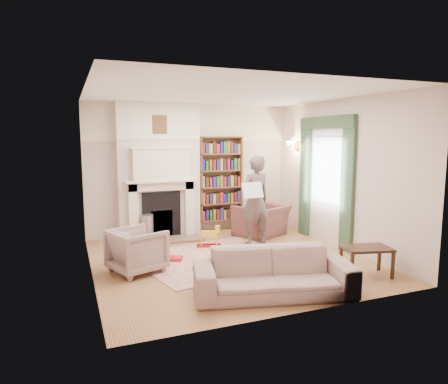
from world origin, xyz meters
name	(u,v)px	position (x,y,z in m)	size (l,w,h in m)	color
floor	(229,260)	(0.00, 0.00, 0.00)	(4.50, 4.50, 0.00)	brown
ceiling	(230,94)	(0.00, 0.00, 2.80)	(4.50, 4.50, 0.00)	white
wall_back	(191,169)	(0.00, 2.25, 1.40)	(4.50, 4.50, 0.00)	beige
wall_front	(303,198)	(0.00, -2.25, 1.40)	(4.50, 4.50, 0.00)	beige
wall_left	(88,185)	(-2.25, 0.00, 1.40)	(4.50, 4.50, 0.00)	beige
wall_right	(340,175)	(2.25, 0.00, 1.40)	(4.50, 4.50, 0.00)	beige
fireplace	(159,172)	(-0.75, 2.05, 1.39)	(1.70, 0.58, 2.80)	beige
bookcase	(220,179)	(0.65, 2.12, 1.18)	(1.00, 0.24, 1.85)	brown
window	(326,170)	(2.23, 0.40, 1.45)	(0.02, 0.90, 1.30)	silver
curtain_left	(348,187)	(2.20, -0.30, 1.20)	(0.07, 0.32, 2.40)	#2C432B
curtain_right	(305,179)	(2.20, 1.10, 1.20)	(0.07, 0.32, 2.40)	#2C432B
pelmet	(326,123)	(2.19, 0.40, 2.38)	(0.09, 1.70, 0.24)	#2C432B
wall_sconce	(289,146)	(2.03, 1.50, 1.90)	(0.20, 0.24, 0.24)	gold
rug	(216,258)	(-0.18, 0.18, 0.01)	(2.61, 2.00, 0.01)	beige
armchair_reading	(261,220)	(1.29, 1.33, 0.33)	(1.02, 0.89, 0.66)	#452525
armchair_left	(137,250)	(-1.57, -0.03, 0.35)	(0.74, 0.76, 0.69)	#B3A893
sofa	(273,273)	(-0.04, -1.64, 0.31)	(2.10, 0.82, 0.61)	#AE9F90
man_reading	(255,200)	(0.84, 0.73, 0.88)	(0.64, 0.42, 1.76)	#514240
newspaper	(253,190)	(0.69, 0.53, 1.11)	(0.43, 0.02, 0.30)	white
coffee_table	(366,261)	(1.64, -1.50, 0.23)	(0.70, 0.45, 0.45)	#351B12
paraffin_heater	(148,228)	(-1.07, 1.75, 0.28)	(0.24, 0.24, 0.55)	#9A9DA1
rocking_horse	(209,236)	(-0.06, 0.89, 0.21)	(0.48, 0.19, 0.42)	gold
board_game	(207,269)	(-0.54, -0.38, 0.03)	(0.36, 0.36, 0.03)	gold
game_box_lid	(173,259)	(-0.92, 0.31, 0.04)	(0.33, 0.22, 0.06)	red
comic_annuals	(247,265)	(0.14, -0.42, 0.02)	(0.35, 0.31, 0.02)	red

